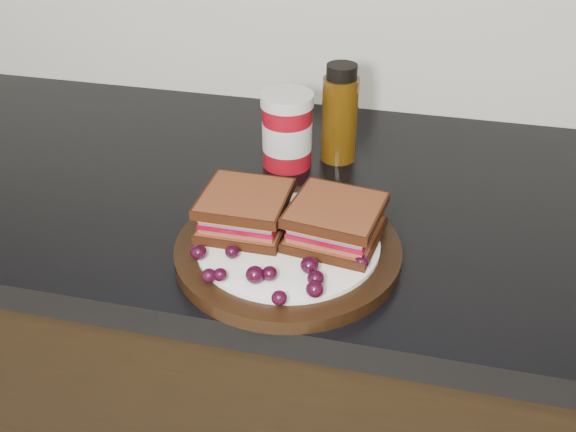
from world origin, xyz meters
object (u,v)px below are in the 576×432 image
sandwich_left (245,211)px  plate (288,250)px  condiment_jar (287,130)px  oil_bottle (340,113)px

sandwich_left → plate: bearing=-16.3°
plate → condiment_jar: size_ratio=2.41×
plate → sandwich_left: size_ratio=2.65×
plate → oil_bottle: 0.28m
sandwich_left → condiment_jar: 0.21m
plate → condiment_jar: condiment_jar is taller
plate → oil_bottle: (0.02, 0.27, 0.07)m
oil_bottle → plate: bearing=-93.6°
plate → oil_bottle: oil_bottle is taller
plate → sandwich_left: bearing=163.6°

